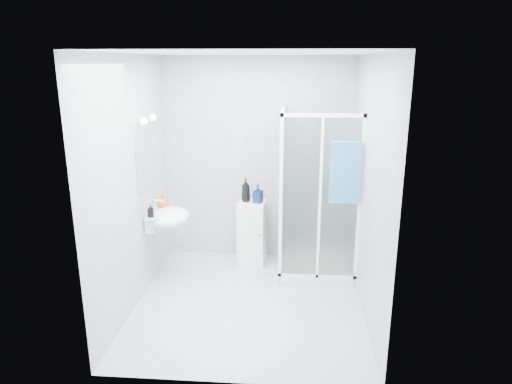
# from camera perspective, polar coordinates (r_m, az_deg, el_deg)

# --- Properties ---
(room) EXTENTS (2.40, 2.60, 2.60)m
(room) POSITION_cam_1_polar(r_m,az_deg,el_deg) (4.60, -0.96, 0.61)
(room) COLOR silver
(room) RESTS_ON ground
(shower_enclosure) EXTENTS (0.90, 0.95, 2.00)m
(shower_enclosure) POSITION_cam_1_polar(r_m,az_deg,el_deg) (5.59, 6.71, -5.90)
(shower_enclosure) COLOR white
(shower_enclosure) RESTS_ON ground
(wall_basin) EXTENTS (0.46, 0.56, 0.35)m
(wall_basin) POSITION_cam_1_polar(r_m,az_deg,el_deg) (5.35, -11.06, -3.11)
(wall_basin) COLOR white
(wall_basin) RESTS_ON ground
(mirror) EXTENTS (0.02, 0.60, 0.70)m
(mirror) POSITION_cam_1_polar(r_m,az_deg,el_deg) (5.23, -13.58, 4.28)
(mirror) COLOR white
(mirror) RESTS_ON room
(vanity_lights) EXTENTS (0.10, 0.40, 0.08)m
(vanity_lights) POSITION_cam_1_polar(r_m,az_deg,el_deg) (5.14, -13.36, 8.87)
(vanity_lights) COLOR silver
(vanity_lights) RESTS_ON room
(wall_hooks) EXTENTS (0.23, 0.06, 0.03)m
(wall_hooks) POSITION_cam_1_polar(r_m,az_deg,el_deg) (5.78, -2.29, 7.02)
(wall_hooks) COLOR silver
(wall_hooks) RESTS_ON room
(storage_cabinet) EXTENTS (0.36, 0.38, 0.82)m
(storage_cabinet) POSITION_cam_1_polar(r_m,az_deg,el_deg) (5.87, -0.51, -5.09)
(storage_cabinet) COLOR white
(storage_cabinet) RESTS_ON ground
(hand_towel) EXTENTS (0.32, 0.05, 0.68)m
(hand_towel) POSITION_cam_1_polar(r_m,az_deg,el_deg) (4.95, 11.06, 2.59)
(hand_towel) COLOR teal
(hand_towel) RESTS_ON shower_enclosure
(shampoo_bottle_a) EXTENTS (0.12, 0.12, 0.30)m
(shampoo_bottle_a) POSITION_cam_1_polar(r_m,az_deg,el_deg) (5.72, -1.29, 0.25)
(shampoo_bottle_a) COLOR black
(shampoo_bottle_a) RESTS_ON storage_cabinet
(shampoo_bottle_b) EXTENTS (0.13, 0.13, 0.23)m
(shampoo_bottle_b) POSITION_cam_1_polar(r_m,az_deg,el_deg) (5.67, 0.24, -0.24)
(shampoo_bottle_b) COLOR #0B1D42
(shampoo_bottle_b) RESTS_ON storage_cabinet
(soap_dispenser_orange) EXTENTS (0.15, 0.15, 0.18)m
(soap_dispenser_orange) POSITION_cam_1_polar(r_m,az_deg,el_deg) (5.42, -11.59, -1.19)
(soap_dispenser_orange) COLOR #B75615
(soap_dispenser_orange) RESTS_ON wall_basin
(soap_dispenser_black) EXTENTS (0.07, 0.07, 0.14)m
(soap_dispenser_black) POSITION_cam_1_polar(r_m,az_deg,el_deg) (5.17, -13.02, -2.30)
(soap_dispenser_black) COLOR black
(soap_dispenser_black) RESTS_ON wall_basin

